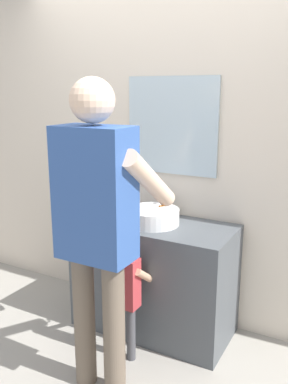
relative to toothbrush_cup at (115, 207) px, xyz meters
name	(u,v)px	position (x,y,z in m)	size (l,w,h in m)	color
ground_plane	(134,348)	(0.36, -0.35, -0.87)	(14.00, 14.00, 0.00)	#9E998E
back_wall	(175,142)	(0.36, 0.27, 0.48)	(4.40, 0.10, 2.70)	beige
vanity_cabinet	(154,276)	(0.36, -0.05, -0.46)	(1.13, 0.54, 0.81)	#4C5156
sink_basin	(153,216)	(0.36, -0.07, 0.00)	(0.37, 0.37, 0.11)	white
faucet	(167,205)	(0.36, 0.15, 0.03)	(0.18, 0.14, 0.18)	#B7BABF
toothbrush_cup	(115,207)	(0.00, 0.00, 0.00)	(0.07, 0.07, 0.21)	silver
child_toddler	(125,289)	(0.36, -0.45, -0.38)	(0.25, 0.25, 0.82)	#47474C
adult_parent	(98,213)	(0.37, -0.75, 0.21)	(0.56, 0.58, 1.79)	#6B5B4C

